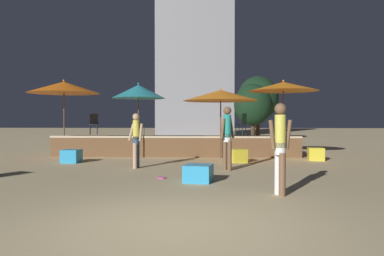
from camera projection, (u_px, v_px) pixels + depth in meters
ground_plane at (175, 228)px, 5.18m from camera, size 120.00×120.00×0.00m
wooden_deck at (177, 145)px, 16.02m from camera, size 9.97×2.62×0.85m
patio_umbrella_0 at (138, 92)px, 14.45m from camera, size 2.07×2.07×2.92m
patio_umbrella_1 at (221, 95)px, 14.41m from camera, size 2.91×2.91×2.72m
patio_umbrella_2 at (64, 87)px, 14.96m from camera, size 2.84×2.84×3.09m
patio_umbrella_3 at (283, 87)px, 14.54m from camera, size 2.70×2.70×3.04m
cube_seat_0 at (238, 156)px, 13.04m from camera, size 0.66×0.66×0.47m
cube_seat_1 at (316, 154)px, 13.69m from camera, size 0.60×0.60×0.47m
cube_seat_2 at (71, 156)px, 12.97m from camera, size 0.61×0.61×0.45m
cube_seat_3 at (198, 173)px, 8.98m from camera, size 0.75×0.75×0.41m
person_0 at (227, 135)px, 11.01m from camera, size 0.46×0.44×1.88m
person_1 at (280, 144)px, 7.36m from camera, size 0.51×0.30×1.82m
person_2 at (136, 139)px, 11.47m from camera, size 0.51×0.29×1.69m
bistro_chair_0 at (137, 122)px, 15.71m from camera, size 0.48×0.48×0.90m
bistro_chair_1 at (243, 122)px, 15.51m from camera, size 0.47×0.47×0.90m
bistro_chair_2 at (94, 122)px, 16.15m from camera, size 0.42×0.42×0.90m
frisbee_disc at (162, 178)px, 9.50m from camera, size 0.22×0.22×0.03m
background_tree_0 at (253, 105)px, 25.52m from camera, size 2.59×2.59×3.95m
background_tree_1 at (258, 98)px, 26.30m from camera, size 2.85×2.85×4.56m
distant_building at (195, 58)px, 33.46m from camera, size 6.81×3.23×13.96m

